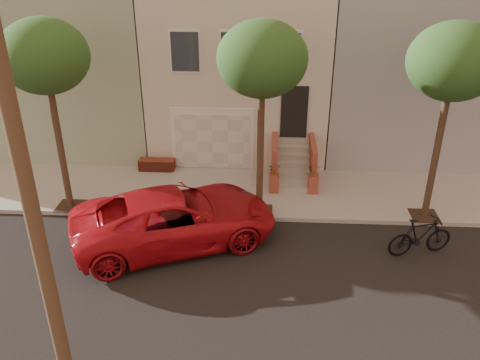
{
  "coord_description": "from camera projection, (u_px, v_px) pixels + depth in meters",
  "views": [
    {
      "loc": [
        1.16,
        -10.72,
        8.75
      ],
      "look_at": [
        0.4,
        3.0,
        1.77
      ],
      "focal_mm": 37.46,
      "sensor_mm": 36.0,
      "label": 1
    }
  ],
  "objects": [
    {
      "name": "pickup_truck",
      "position": [
        175.0,
        218.0,
        15.18
      ],
      "size": [
        6.77,
        4.92,
        1.71
      ],
      "primitive_type": "imported",
      "rotation": [
        0.0,
        0.0,
        1.95
      ],
      "color": "#B6111B",
      "rests_on": "ground"
    },
    {
      "name": "tree_right",
      "position": [
        454.0,
        63.0,
        14.34
      ],
      "size": [
        2.7,
        2.57,
        6.3
      ],
      "color": "#2D2116",
      "rests_on": "sidewalk"
    },
    {
      "name": "tree_left",
      "position": [
        45.0,
        58.0,
        14.93
      ],
      "size": [
        2.7,
        2.57,
        6.3
      ],
      "color": "#2D2116",
      "rests_on": "sidewalk"
    },
    {
      "name": "tree_mid",
      "position": [
        262.0,
        60.0,
        14.61
      ],
      "size": [
        2.7,
        2.57,
        6.3
      ],
      "color": "#2D2116",
      "rests_on": "sidewalk"
    },
    {
      "name": "house_row",
      "position": [
        241.0,
        57.0,
        21.88
      ],
      "size": [
        33.1,
        11.7,
        7.0
      ],
      "color": "beige",
      "rests_on": "sidewalk"
    },
    {
      "name": "sidewalk",
      "position": [
        233.0,
        192.0,
        18.3
      ],
      "size": [
        40.0,
        3.7,
        0.15
      ],
      "primitive_type": "cube",
      "color": "#9B988D",
      "rests_on": "ground"
    },
    {
      "name": "ground",
      "position": [
        219.0,
        288.0,
        13.57
      ],
      "size": [
        90.0,
        90.0,
        0.0
      ],
      "primitive_type": "plane",
      "color": "black",
      "rests_on": "ground"
    },
    {
      "name": "motorcycle",
      "position": [
        420.0,
        236.0,
        14.72
      ],
      "size": [
        2.11,
        1.1,
        1.22
      ],
      "primitive_type": "imported",
      "rotation": [
        0.0,
        0.0,
        1.84
      ],
      "color": "black",
      "rests_on": "ground"
    }
  ]
}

